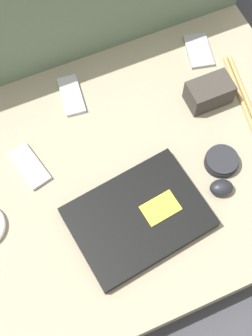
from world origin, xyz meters
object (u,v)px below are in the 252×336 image
Objects in this scene: camera_pouch at (209,92)px; phone_silver at (71,95)px; computer_mouse at (221,188)px; phone_black at (29,166)px; phone_small at (199,51)px; laptop at (138,217)px; speaker_puck at (222,161)px.

phone_silver is at bearing 155.11° from camera_pouch.
computer_mouse is 0.54× the size of phone_silver.
phone_black is 1.05× the size of phone_small.
computer_mouse is 0.54× the size of phone_small.
phone_black is at bearing 166.51° from computer_mouse.
phone_small is (0.37, 0.40, -0.01)m from laptop.
phone_silver and phone_small have the same top height.
computer_mouse reaches higher than speaker_puck.
phone_silver is 1.09× the size of camera_pouch.
laptop is at bearing -168.38° from speaker_puck.
camera_pouch is at bearing -95.28° from phone_small.
phone_silver is 0.24m from phone_black.
phone_small is 1.08× the size of camera_pouch.
camera_pouch is (0.06, 0.19, 0.02)m from speaker_puck.
phone_black is at bearing -179.97° from camera_pouch.
laptop is at bearing -79.17° from phone_silver.
camera_pouch reaches higher than phone_silver.
phone_silver is at bearing 86.24° from laptop.
laptop is at bearing -165.88° from computer_mouse.
speaker_puck is at bearing -35.52° from phone_black.
laptop is at bearing -63.48° from phone_black.
laptop is 2.91× the size of camera_pouch.
phone_black reaches higher than phone_small.
phone_small is 0.17m from camera_pouch.
speaker_puck is at bearing -43.39° from phone_silver.
phone_silver is (-0.29, 0.35, -0.01)m from speaker_puck.
speaker_puck reaches higher than phone_small.
speaker_puck is at bearing 78.37° from computer_mouse.
phone_silver is at bearing 138.39° from computer_mouse.
computer_mouse is at bearing -96.46° from phone_small.
laptop reaches higher than phone_small.
camera_pouch reaches higher than computer_mouse.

